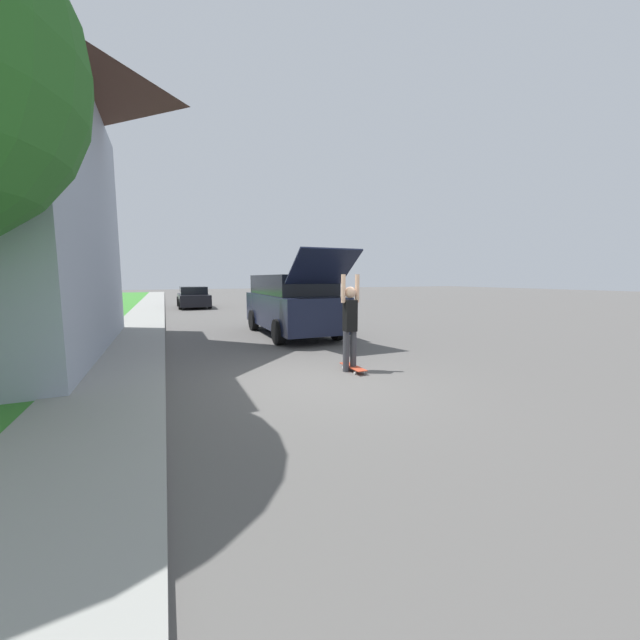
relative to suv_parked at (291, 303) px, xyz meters
The scene contains 6 objects.
ground_plane 5.65m from the suv_parked, 103.57° to the right, with size 120.00×120.00×0.00m, color #54514F.
sidewalk 5.05m from the suv_parked, behind, with size 1.80×80.00×0.10m.
suv_parked is the anchor object (origin of this frame).
car_down_street 13.55m from the suv_parked, 99.49° to the left, with size 1.96×4.53×1.37m.
skateboarder 5.10m from the suv_parked, 95.33° to the right, with size 0.41×0.23×2.01m.
skateboard 5.21m from the suv_parked, 94.50° to the right, with size 0.23×0.83×0.10m.
Camera 1 is at (-2.63, -6.10, 1.93)m, focal length 20.00 mm.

